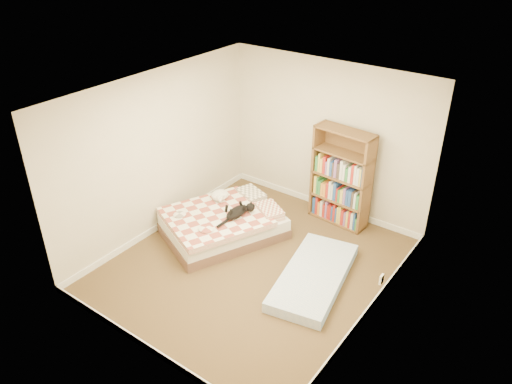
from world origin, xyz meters
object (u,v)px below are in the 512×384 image
Objects in this scene: white_dog at (220,195)px; black_cat at (238,211)px; bookshelf at (341,189)px; floor_mattress at (314,276)px; bed at (225,223)px.

black_cat is at bearing -19.11° from white_dog.
bookshelf is at bearing 77.86° from black_cat.
floor_mattress is (0.46, -1.58, -0.50)m from bookshelf.
black_cat is (-0.98, -1.37, -0.09)m from bookshelf.
bed is at bearing -125.39° from bookshelf.
bed is 2.82× the size of black_cat.
floor_mattress is at bearing -68.40° from bookshelf.
bookshelf reaches higher than black_cat.
bookshelf is at bearing 73.46° from bed.
white_dog is (-0.53, 0.21, -0.00)m from black_cat.
floor_mattress is at bearing 18.53° from bed.
white_dog is at bearing 163.68° from bed.
bed is 1.21× the size of floor_mattress.
bed is at bearing -38.04° from white_dog.
floor_mattress is 1.52m from black_cat.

